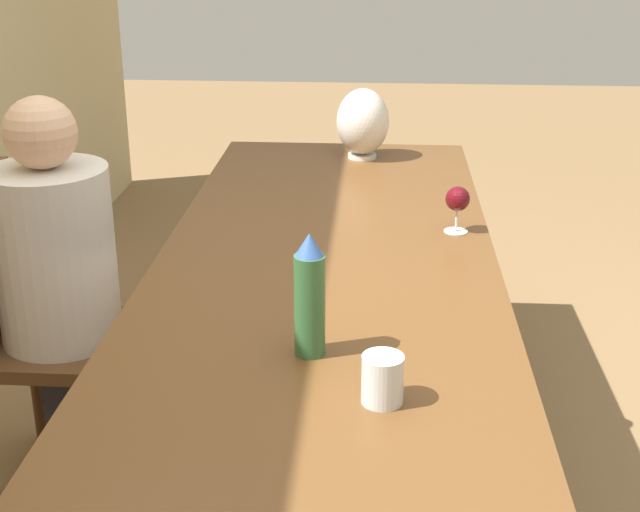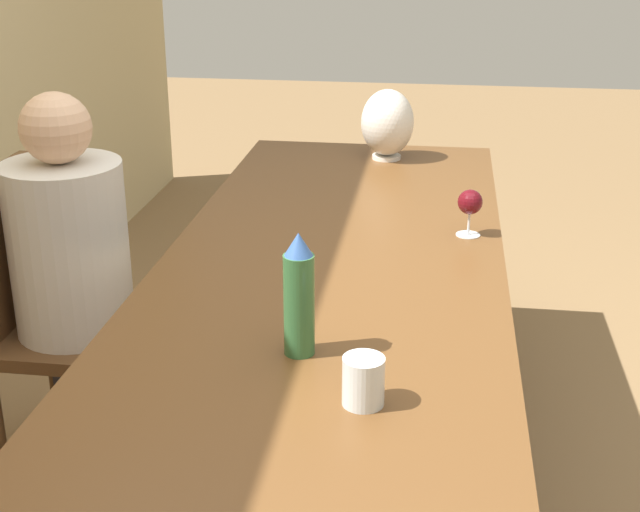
# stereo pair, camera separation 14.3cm
# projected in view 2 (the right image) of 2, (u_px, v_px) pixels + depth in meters

# --- Properties ---
(dining_table) EXTENTS (3.17, 0.92, 0.77)m
(dining_table) POSITION_uv_depth(u_px,v_px,m) (314.00, 336.00, 2.10)
(dining_table) COLOR brown
(dining_table) RESTS_ON ground_plane
(water_bottle) EXTENTS (0.07, 0.07, 0.27)m
(water_bottle) POSITION_uv_depth(u_px,v_px,m) (301.00, 296.00, 1.84)
(water_bottle) COLOR #336638
(water_bottle) RESTS_ON dining_table
(water_tumbler) EXTENTS (0.08, 0.08, 0.10)m
(water_tumbler) POSITION_uv_depth(u_px,v_px,m) (363.00, 381.00, 1.68)
(water_tumbler) COLOR silver
(water_tumbler) RESTS_ON dining_table
(vase) EXTENTS (0.20, 0.20, 0.26)m
(vase) POSITION_uv_depth(u_px,v_px,m) (387.00, 123.00, 3.29)
(vase) COLOR silver
(vase) RESTS_ON dining_table
(wine_glass_3) EXTENTS (0.07, 0.07, 0.14)m
(wine_glass_3) POSITION_uv_depth(u_px,v_px,m) (470.00, 203.00, 2.53)
(wine_glass_3) COLOR silver
(wine_glass_3) RESTS_ON dining_table
(chair_far) EXTENTS (0.44, 0.44, 0.96)m
(chair_far) POSITION_uv_depth(u_px,v_px,m) (53.00, 314.00, 2.64)
(chair_far) COLOR brown
(chair_far) RESTS_ON ground_plane
(person_far) EXTENTS (0.34, 0.34, 1.19)m
(person_far) POSITION_uv_depth(u_px,v_px,m) (77.00, 280.00, 2.59)
(person_far) COLOR #2D2D38
(person_far) RESTS_ON ground_plane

